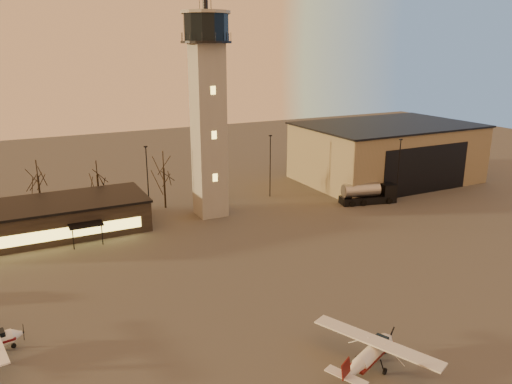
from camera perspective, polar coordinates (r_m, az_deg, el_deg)
ground at (r=49.01m, az=8.35°, el=-12.66°), size 220.00×220.00×0.00m
control_tower at (r=69.86m, az=-5.52°, el=10.25°), size 6.80×6.80×32.60m
hangar at (r=93.91m, az=14.66°, el=4.44°), size 30.60×20.60×10.30m
terminal at (r=70.10m, az=-22.80°, el=-2.83°), size 25.40×12.20×4.30m
light_poles at (r=72.89m, az=-5.22°, el=1.78°), size 58.50×12.25×10.14m
tree_row at (r=76.81m, az=-17.42°, el=2.25°), size 37.20×9.20×8.80m
cessna_front at (r=41.04m, az=13.28°, el=-17.61°), size 8.39×10.10×2.88m
fuel_truck at (r=79.85m, az=12.65°, el=-0.33°), size 9.12×4.47×3.26m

